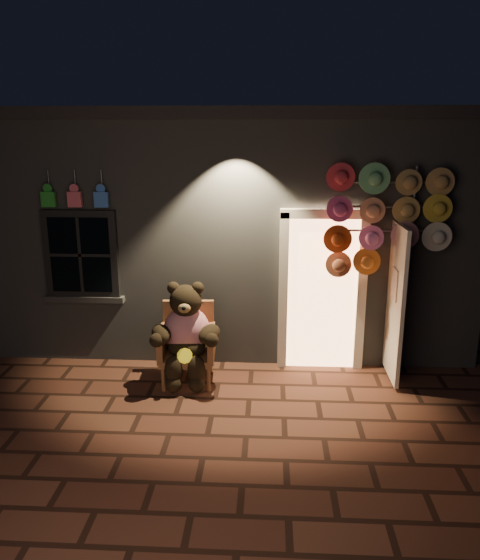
{
  "coord_description": "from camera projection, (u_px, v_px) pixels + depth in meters",
  "views": [
    {
      "loc": [
        0.64,
        -5.6,
        3.19
      ],
      "look_at": [
        0.27,
        1.0,
        1.35
      ],
      "focal_mm": 35.0,
      "sensor_mm": 36.0,
      "label": 1
    }
  ],
  "objects": [
    {
      "name": "shop_building",
      "position": [
        234.0,
        214.0,
        9.64
      ],
      "size": [
        7.3,
        5.95,
        3.51
      ],
      "color": "slate",
      "rests_on": "ground"
    },
    {
      "name": "wicker_armchair",
      "position": [
        188.0,
        343.0,
        7.07
      ],
      "size": [
        0.73,
        0.67,
        1.02
      ],
      "rotation": [
        0.0,
        0.0,
        0.06
      ],
      "color": "#8F5B37",
      "rests_on": "ground"
    },
    {
      "name": "teddy_bear",
      "position": [
        186.0,
        334.0,
        6.9
      ],
      "size": [
        0.96,
        0.76,
        1.32
      ],
      "rotation": [
        0.0,
        0.0,
        0.06
      ],
      "color": "red",
      "rests_on": "ground"
    },
    {
      "name": "ground",
      "position": [
        211.0,
        416.0,
        6.27
      ],
      "size": [
        60.0,
        60.0,
        0.0
      ],
      "primitive_type": "plane",
      "color": "brown",
      "rests_on": "ground"
    },
    {
      "name": "hat_rack",
      "position": [
        384.0,
        217.0,
        6.82
      ],
      "size": [
        1.57,
        0.22,
        2.77
      ],
      "color": "#59595E",
      "rests_on": "ground"
    }
  ]
}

